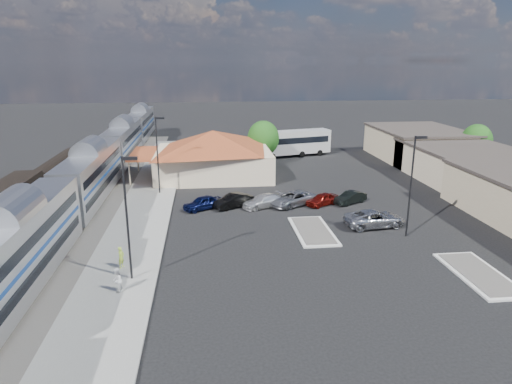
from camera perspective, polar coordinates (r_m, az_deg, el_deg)
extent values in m
plane|color=black|center=(39.57, 2.10, -6.25)|extent=(280.00, 280.00, 0.00)
cube|color=#4C4944|center=(49.15, -24.46, -3.14)|extent=(16.00, 100.00, 0.12)
cube|color=gray|center=(45.22, -14.31, -3.73)|extent=(5.50, 92.00, 0.18)
cube|color=silver|center=(33.79, -27.78, -6.64)|extent=(3.00, 20.00, 5.00)
cube|color=black|center=(34.86, -27.19, -10.83)|extent=(2.20, 16.00, 0.60)
cube|color=silver|center=(52.93, -19.88, 2.03)|extent=(3.00, 20.00, 5.00)
cube|color=black|center=(53.62, -19.61, -0.82)|extent=(2.20, 16.00, 0.60)
cube|color=silver|center=(73.10, -16.25, 6.02)|extent=(3.00, 20.00, 5.00)
cube|color=black|center=(73.60, -16.08, 3.91)|extent=(2.20, 16.00, 0.60)
cube|color=silver|center=(93.64, -14.17, 8.26)|extent=(3.00, 20.00, 5.00)
cube|color=black|center=(94.03, -14.06, 6.60)|extent=(2.20, 16.00, 0.60)
cube|color=black|center=(47.54, -29.01, -1.65)|extent=(2.80, 14.00, 3.60)
cube|color=black|center=(48.09, -28.70, -3.81)|extent=(2.20, 12.00, 0.60)
cylinder|color=black|center=(62.12, -23.59, 2.72)|extent=(2.80, 14.00, 2.80)
cube|color=black|center=(62.52, -23.41, 1.11)|extent=(2.20, 12.00, 0.60)
cube|color=beige|center=(61.63, -5.33, 3.62)|extent=(15.00, 12.00, 3.60)
pyramid|color=brown|center=(61.04, -5.40, 6.47)|extent=(15.30, 12.24, 2.60)
cube|color=brown|center=(61.85, -13.85, 4.69)|extent=(3.20, 9.60, 0.25)
cube|color=#C6B28C|center=(65.03, 24.81, 3.03)|extent=(12.00, 18.00, 4.00)
cube|color=#3F3833|center=(64.64, 25.04, 4.89)|extent=(12.40, 18.40, 0.30)
cube|color=#C6B28C|center=(77.05, 19.58, 5.62)|extent=(12.00, 16.00, 4.50)
cube|color=#3F3833|center=(76.69, 19.74, 7.38)|extent=(12.40, 16.40, 0.30)
cube|color=silver|center=(42.10, 7.11, -4.85)|extent=(3.30, 7.50, 0.15)
cube|color=#4C4944|center=(42.07, 7.12, -4.74)|extent=(2.70, 6.90, 0.10)
cube|color=silver|center=(37.41, 26.11, -9.24)|extent=(3.30, 7.50, 0.15)
cube|color=#4C4944|center=(37.37, 26.12, -9.12)|extent=(2.70, 6.90, 0.10)
cylinder|color=black|center=(32.44, -15.81, -3.50)|extent=(0.16, 0.16, 9.00)
cube|color=black|center=(31.21, -15.50, 4.07)|extent=(1.00, 0.25, 0.22)
cylinder|color=black|center=(53.52, -12.20, 4.38)|extent=(0.16, 0.16, 9.00)
cube|color=black|center=(52.78, -11.93, 9.02)|extent=(1.00, 0.25, 0.22)
cylinder|color=black|center=(41.56, 18.76, 0.53)|extent=(0.16, 0.16, 9.00)
cube|color=black|center=(40.89, 19.95, 6.43)|extent=(1.00, 0.25, 0.22)
cylinder|color=#382314|center=(74.95, 25.61, 3.93)|extent=(0.30, 0.30, 2.55)
ellipsoid|color=#1D4D16|center=(74.54, 25.84, 5.80)|extent=(4.41, 4.41, 4.87)
cylinder|color=#382314|center=(68.12, 0.90, 4.52)|extent=(0.30, 0.30, 2.73)
ellipsoid|color=#1D4D16|center=(67.63, 0.91, 6.73)|extent=(4.71, 4.71, 5.21)
imported|color=#A4A6AC|center=(44.24, 14.62, -3.22)|extent=(6.01, 3.28, 1.60)
cube|color=silver|center=(74.61, 4.46, 6.23)|extent=(13.21, 5.91, 3.66)
cube|color=black|center=(74.53, 4.47, 6.56)|extent=(12.22, 5.69, 0.97)
cylinder|color=black|center=(75.86, 7.95, 4.88)|extent=(1.02, 0.55, 0.97)
cylinder|color=black|center=(78.03, 7.06, 5.23)|extent=(1.02, 0.55, 0.97)
cylinder|color=black|center=(72.27, 2.06, 4.47)|extent=(1.02, 0.55, 0.97)
cylinder|color=black|center=(74.55, 1.31, 4.84)|extent=(1.02, 0.55, 0.97)
imported|color=#B8DB44|center=(35.64, -16.51, -7.81)|extent=(0.58, 0.70, 1.63)
imported|color=white|center=(32.14, -16.98, -10.51)|extent=(0.72, 0.89, 1.69)
imported|color=#0C1440|center=(48.06, -6.67, -1.35)|extent=(4.53, 3.51, 1.44)
imported|color=black|center=(48.41, -2.88, -1.11)|extent=(4.65, 3.53, 1.47)
imported|color=silver|center=(48.43, 0.92, -1.14)|extent=(5.11, 3.70, 1.37)
imported|color=gray|center=(49.19, 4.58, -0.84)|extent=(5.95, 4.95, 1.51)
imported|color=maroon|center=(49.63, 8.27, -0.91)|extent=(4.16, 3.28, 1.33)
imported|color=black|center=(50.80, 11.68, -0.69)|extent=(4.15, 3.18, 1.31)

